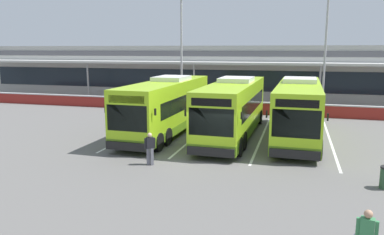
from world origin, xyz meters
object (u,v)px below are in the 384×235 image
Objects in this scene: coach_bus_leftmost at (167,107)px; coach_bus_centre at (298,110)px; pedestrian_in_dark_coat at (150,148)px; lamp_post_west at (181,42)px; lamp_post_centre at (326,41)px; coach_bus_left_centre at (233,109)px.

coach_bus_centre is at bearing 5.68° from coach_bus_leftmost.
coach_bus_leftmost is 7.37m from pedestrian_in_dark_coat.
coach_bus_leftmost and coach_bus_centre have the same top height.
pedestrian_in_dark_coat is 0.15× the size of lamp_post_west.
coach_bus_left_centre is at bearing -118.75° from lamp_post_centre.
lamp_post_west is (-7.01, 11.27, 4.50)m from coach_bus_left_centre.
lamp_post_centre reaches higher than coach_bus_left_centre.
pedestrian_in_dark_coat is 19.76m from lamp_post_west.
lamp_post_west is at bearing 136.39° from coach_bus_centre.
lamp_post_west is 1.00× the size of lamp_post_centre.
coach_bus_leftmost is 1.11× the size of lamp_post_west.
lamp_post_centre is at bearing 46.82° from coach_bus_leftmost.
coach_bus_leftmost is at bearing 102.83° from pedestrian_in_dark_coat.
coach_bus_leftmost is 7.53× the size of pedestrian_in_dark_coat.
coach_bus_leftmost is 8.61m from coach_bus_centre.
coach_bus_leftmost is 4.50m from coach_bus_left_centre.
coach_bus_centre is (8.57, 0.85, 0.00)m from coach_bus_leftmost.
coach_bus_centre is at bearing -43.61° from lamp_post_west.
lamp_post_west is (-11.09, 10.56, 4.50)m from coach_bus_centre.
coach_bus_leftmost is 1.00× the size of coach_bus_left_centre.
pedestrian_in_dark_coat is (1.62, -7.13, -0.91)m from coach_bus_leftmost.
coach_bus_centre is (4.07, 0.70, 0.00)m from coach_bus_left_centre.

